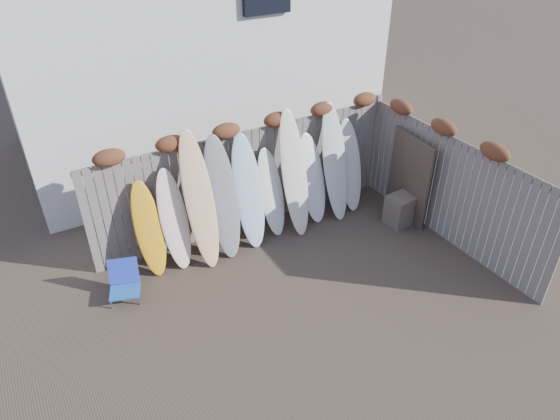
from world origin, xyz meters
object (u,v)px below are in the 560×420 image
wooden_crate (400,210)px  surfboard_0 (149,229)px  beach_chair (124,281)px  lattice_panel (409,178)px

wooden_crate → surfboard_0: surfboard_0 is taller
beach_chair → surfboard_0: size_ratio=0.37×
beach_chair → surfboard_0: (0.63, 0.44, 0.53)m
wooden_crate → beach_chair: bearing=173.0°
beach_chair → wooden_crate: 5.31m
beach_chair → surfboard_0: bearing=34.9°
wooden_crate → lattice_panel: size_ratio=0.35×
beach_chair → wooden_crate: size_ratio=1.03×
wooden_crate → lattice_panel: 0.64m
wooden_crate → surfboard_0: bearing=166.9°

